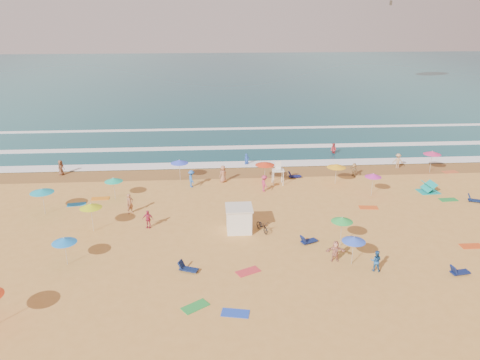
{
  "coord_description": "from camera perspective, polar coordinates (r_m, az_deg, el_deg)",
  "views": [
    {
      "loc": [
        -4.54,
        -36.81,
        17.51
      ],
      "look_at": [
        -1.58,
        6.0,
        1.5
      ],
      "focal_mm": 35.0,
      "sensor_mm": 36.0,
      "label": 1
    }
  ],
  "objects": [
    {
      "name": "towels",
      "position": [
        39.03,
        3.51,
        -6.21
      ],
      "size": [
        45.43,
        25.19,
        0.03
      ],
      "color": "red",
      "rests_on": "ground"
    },
    {
      "name": "ground",
      "position": [
        41.01,
        2.8,
        -4.84
      ],
      "size": [
        220.0,
        220.0,
        0.0
      ],
      "primitive_type": "plane",
      "color": "gold",
      "rests_on": "ground"
    },
    {
      "name": "beachgoers",
      "position": [
        45.58,
        3.68,
        -1.06
      ],
      "size": [
        43.31,
        28.2,
        2.14
      ],
      "color": "tan",
      "rests_on": "ground"
    },
    {
      "name": "lifeguard_stand",
      "position": [
        48.77,
        4.63,
        0.67
      ],
      "size": [
        1.2,
        1.2,
        2.1
      ],
      "primitive_type": null,
      "color": "white",
      "rests_on": "ground"
    },
    {
      "name": "surf_foam",
      "position": [
        60.85,
        0.5,
        3.83
      ],
      "size": [
        200.0,
        18.7,
        0.05
      ],
      "color": "white",
      "rests_on": "ground"
    },
    {
      "name": "cabana_roof",
      "position": [
        38.22,
        -0.13,
        -3.39
      ],
      "size": [
        2.2,
        2.2,
        0.12
      ],
      "primitive_type": "cube",
      "color": "silver",
      "rests_on": "cabana"
    },
    {
      "name": "loungers",
      "position": [
        40.04,
        12.25,
        -5.71
      ],
      "size": [
        50.25,
        20.78,
        0.34
      ],
      "color": "#0F154B",
      "rests_on": "ground"
    },
    {
      "name": "beach_umbrellas",
      "position": [
        39.59,
        3.96,
        -2.44
      ],
      "size": [
        57.18,
        30.53,
        0.75
      ],
      "color": "red",
      "rests_on": "ground"
    },
    {
      "name": "bicycle",
      "position": [
        38.78,
        2.72,
        -5.62
      ],
      "size": [
        1.28,
        1.91,
        0.95
      ],
      "primitive_type": "imported",
      "rotation": [
        0.0,
        0.0,
        0.39
      ],
      "color": "black",
      "rests_on": "ground"
    },
    {
      "name": "wet_sand",
      "position": [
        52.52,
        1.24,
        0.99
      ],
      "size": [
        220.0,
        220.0,
        0.0
      ],
      "primitive_type": "plane",
      "color": "olive",
      "rests_on": "ground"
    },
    {
      "name": "cabana",
      "position": [
        38.66,
        -0.12,
        -4.82
      ],
      "size": [
        2.0,
        2.0,
        2.0
      ],
      "primitive_type": "cube",
      "color": "white",
      "rests_on": "ground"
    },
    {
      "name": "ocean",
      "position": [
        122.16,
        -1.82,
        12.21
      ],
      "size": [
        220.0,
        140.0,
        0.18
      ],
      "primitive_type": "cube",
      "color": "#0C4756",
      "rests_on": "ground"
    }
  ]
}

